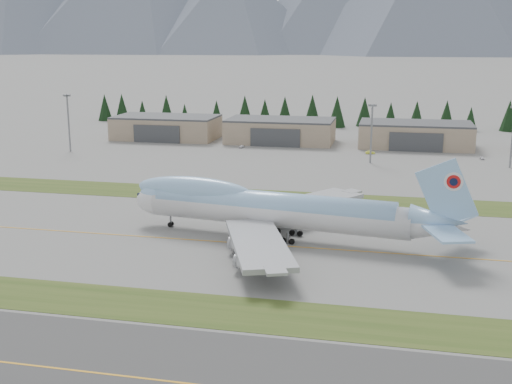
% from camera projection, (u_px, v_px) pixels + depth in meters
% --- Properties ---
extents(ground, '(7000.00, 7000.00, 0.00)m').
position_uv_depth(ground, '(230.00, 242.00, 148.46)').
color(ground, slate).
rests_on(ground, ground).
extents(grass_strip_near, '(400.00, 14.00, 0.08)m').
position_uv_depth(grass_strip_near, '(176.00, 308.00, 112.33)').
color(grass_strip_near, '#334B1A').
rests_on(grass_strip_near, ground).
extents(grass_strip_far, '(400.00, 18.00, 0.08)m').
position_uv_depth(grass_strip_far, '(268.00, 197.00, 191.25)').
color(grass_strip_far, '#334B1A').
rests_on(grass_strip_far, ground).
extents(asphalt_taxiway, '(400.00, 32.00, 0.04)m').
position_uv_depth(asphalt_taxiway, '(119.00, 376.00, 89.51)').
color(asphalt_taxiway, '#3A3A3A').
rests_on(asphalt_taxiway, ground).
extents(taxiway_line_main, '(400.00, 0.40, 0.02)m').
position_uv_depth(taxiway_line_main, '(230.00, 242.00, 148.46)').
color(taxiway_line_main, orange).
rests_on(taxiway_line_main, ground).
extents(taxiway_line_near, '(400.00, 0.40, 0.02)m').
position_uv_depth(taxiway_line_near, '(119.00, 376.00, 89.51)').
color(taxiway_line_near, orange).
rests_on(taxiway_line_near, ground).
extents(boeing_747_freighter, '(82.99, 70.71, 21.77)m').
position_uv_depth(boeing_747_freighter, '(273.00, 208.00, 150.41)').
color(boeing_747_freighter, silver).
rests_on(boeing_747_freighter, ground).
extents(hangar_left, '(48.00, 26.60, 10.80)m').
position_uv_depth(hangar_left, '(166.00, 127.00, 304.20)').
color(hangar_left, gray).
rests_on(hangar_left, ground).
extents(hangar_center, '(48.00, 26.60, 10.80)m').
position_uv_depth(hangar_center, '(280.00, 131.00, 292.84)').
color(hangar_center, gray).
rests_on(hangar_center, ground).
extents(hangar_right, '(48.00, 26.60, 10.80)m').
position_uv_depth(hangar_right, '(415.00, 135.00, 280.44)').
color(hangar_right, gray).
rests_on(hangar_right, ground).
extents(floodlight_masts, '(197.67, 6.22, 23.80)m').
position_uv_depth(floodlight_masts, '(366.00, 121.00, 242.28)').
color(floodlight_masts, gray).
rests_on(floodlight_masts, ground).
extents(service_vehicle_a, '(1.97, 3.73, 1.21)m').
position_uv_depth(service_vehicle_a, '(241.00, 148.00, 278.80)').
color(service_vehicle_a, silver).
rests_on(service_vehicle_a, ground).
extents(service_vehicle_b, '(4.11, 2.23, 1.28)m').
position_uv_depth(service_vehicle_b, '(370.00, 154.00, 263.93)').
color(service_vehicle_b, '#D9E539').
rests_on(service_vehicle_b, ground).
extents(service_vehicle_c, '(1.66, 3.61, 1.02)m').
position_uv_depth(service_vehicle_c, '(482.00, 159.00, 251.80)').
color(service_vehicle_c, silver).
rests_on(service_vehicle_c, ground).
extents(conifer_belt, '(274.94, 15.88, 16.81)m').
position_uv_depth(conifer_belt, '(334.00, 112.00, 347.58)').
color(conifer_belt, black).
rests_on(conifer_belt, ground).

